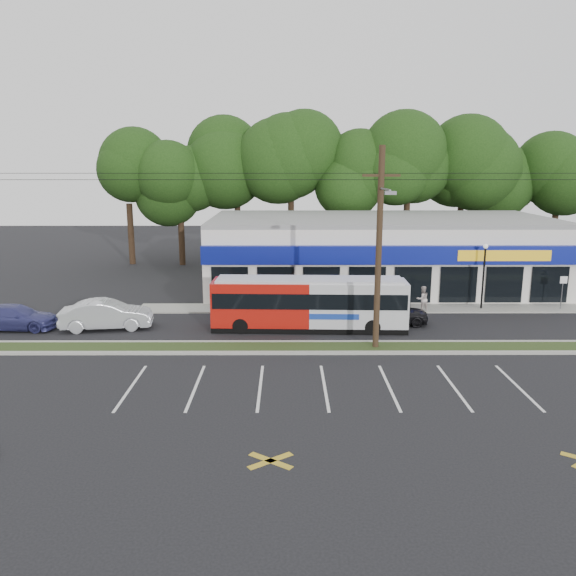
{
  "coord_description": "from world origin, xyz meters",
  "views": [
    {
      "loc": [
        -1.5,
        -26.02,
        9.08
      ],
      "look_at": [
        -1.41,
        5.0,
        2.27
      ],
      "focal_mm": 35.0,
      "sensor_mm": 36.0,
      "label": 1
    }
  ],
  "objects_px": {
    "sign_post": "(563,287)",
    "car_dark": "(390,312)",
    "pedestrian_b": "(423,299)",
    "car_silver": "(107,315)",
    "utility_pole": "(376,243)",
    "car_blue": "(15,317)",
    "metrobus": "(309,302)",
    "pedestrian_a": "(345,305)",
    "lamp_post": "(484,269)"
  },
  "relations": [
    {
      "from": "sign_post",
      "to": "car_dark",
      "type": "relative_size",
      "value": 0.52
    },
    {
      "from": "metrobus",
      "to": "pedestrian_a",
      "type": "relative_size",
      "value": 6.15
    },
    {
      "from": "lamp_post",
      "to": "car_dark",
      "type": "bearing_deg",
      "value": -152.92
    },
    {
      "from": "utility_pole",
      "to": "metrobus",
      "type": "xyz_separation_m",
      "value": [
        -3.04,
        3.57,
        -3.87
      ]
    },
    {
      "from": "metrobus",
      "to": "pedestrian_a",
      "type": "xyz_separation_m",
      "value": [
        2.21,
        1.97,
        -0.66
      ]
    },
    {
      "from": "car_dark",
      "to": "pedestrian_b",
      "type": "bearing_deg",
      "value": -41.27
    },
    {
      "from": "sign_post",
      "to": "car_silver",
      "type": "xyz_separation_m",
      "value": [
        -27.66,
        -4.0,
        -0.73
      ]
    },
    {
      "from": "sign_post",
      "to": "pedestrian_b",
      "type": "distance_m",
      "value": 8.95
    },
    {
      "from": "utility_pole",
      "to": "lamp_post",
      "type": "distance_m",
      "value": 11.67
    },
    {
      "from": "utility_pole",
      "to": "pedestrian_b",
      "type": "relative_size",
      "value": 30.16
    },
    {
      "from": "utility_pole",
      "to": "car_blue",
      "type": "xyz_separation_m",
      "value": [
        -19.66,
        3.63,
        -4.72
      ]
    },
    {
      "from": "utility_pole",
      "to": "pedestrian_b",
      "type": "xyz_separation_m",
      "value": [
        4.25,
        7.37,
        -4.58
      ]
    },
    {
      "from": "metrobus",
      "to": "car_silver",
      "type": "xyz_separation_m",
      "value": [
        -11.44,
        0.08,
        -0.72
      ]
    },
    {
      "from": "car_silver",
      "to": "sign_post",
      "type": "bearing_deg",
      "value": -90.34
    },
    {
      "from": "car_blue",
      "to": "car_dark",
      "type": "bearing_deg",
      "value": -86.02
    },
    {
      "from": "pedestrian_a",
      "to": "car_dark",
      "type": "bearing_deg",
      "value": 128.9
    },
    {
      "from": "lamp_post",
      "to": "metrobus",
      "type": "bearing_deg",
      "value": -159.02
    },
    {
      "from": "sign_post",
      "to": "car_dark",
      "type": "distance_m",
      "value": 11.89
    },
    {
      "from": "lamp_post",
      "to": "car_silver",
      "type": "relative_size",
      "value": 0.85
    },
    {
      "from": "sign_post",
      "to": "car_blue",
      "type": "relative_size",
      "value": 0.47
    },
    {
      "from": "car_blue",
      "to": "pedestrian_a",
      "type": "bearing_deg",
      "value": -82.75
    },
    {
      "from": "pedestrian_b",
      "to": "car_silver",
      "type": "bearing_deg",
      "value": -3.43
    },
    {
      "from": "utility_pole",
      "to": "car_blue",
      "type": "bearing_deg",
      "value": 169.54
    },
    {
      "from": "metrobus",
      "to": "car_blue",
      "type": "distance_m",
      "value": 16.64
    },
    {
      "from": "lamp_post",
      "to": "sign_post",
      "type": "bearing_deg",
      "value": -2.58
    },
    {
      "from": "lamp_post",
      "to": "car_dark",
      "type": "height_order",
      "value": "lamp_post"
    },
    {
      "from": "pedestrian_a",
      "to": "pedestrian_b",
      "type": "relative_size",
      "value": 1.07
    },
    {
      "from": "pedestrian_a",
      "to": "pedestrian_b",
      "type": "height_order",
      "value": "pedestrian_a"
    },
    {
      "from": "car_dark",
      "to": "pedestrian_a",
      "type": "relative_size",
      "value": 2.43
    },
    {
      "from": "utility_pole",
      "to": "sign_post",
      "type": "distance_m",
      "value": 15.71
    },
    {
      "from": "metrobus",
      "to": "car_blue",
      "type": "relative_size",
      "value": 2.3
    },
    {
      "from": "utility_pole",
      "to": "car_blue",
      "type": "relative_size",
      "value": 10.51
    },
    {
      "from": "lamp_post",
      "to": "sign_post",
      "type": "distance_m",
      "value": 5.13
    },
    {
      "from": "utility_pole",
      "to": "sign_post",
      "type": "height_order",
      "value": "utility_pole"
    },
    {
      "from": "lamp_post",
      "to": "metrobus",
      "type": "xyz_separation_m",
      "value": [
        -11.21,
        -4.3,
        -1.12
      ]
    },
    {
      "from": "metrobus",
      "to": "car_silver",
      "type": "height_order",
      "value": "metrobus"
    },
    {
      "from": "car_silver",
      "to": "utility_pole",
      "type": "bearing_deg",
      "value": -112.7
    },
    {
      "from": "pedestrian_b",
      "to": "pedestrian_a",
      "type": "bearing_deg",
      "value": 5.08
    },
    {
      "from": "utility_pole",
      "to": "pedestrian_b",
      "type": "bearing_deg",
      "value": 60.0
    },
    {
      "from": "car_blue",
      "to": "pedestrian_a",
      "type": "relative_size",
      "value": 2.68
    },
    {
      "from": "metrobus",
      "to": "car_dark",
      "type": "height_order",
      "value": "metrobus"
    },
    {
      "from": "car_silver",
      "to": "pedestrian_b",
      "type": "height_order",
      "value": "pedestrian_b"
    },
    {
      "from": "lamp_post",
      "to": "pedestrian_b",
      "type": "xyz_separation_m",
      "value": [
        -3.92,
        -0.51,
        -1.84
      ]
    },
    {
      "from": "metrobus",
      "to": "pedestrian_b",
      "type": "distance_m",
      "value": 8.26
    },
    {
      "from": "sign_post",
      "to": "pedestrian_a",
      "type": "xyz_separation_m",
      "value": [
        -14.0,
        -2.11,
        -0.67
      ]
    },
    {
      "from": "sign_post",
      "to": "pedestrian_b",
      "type": "relative_size",
      "value": 1.34
    },
    {
      "from": "utility_pole",
      "to": "car_blue",
      "type": "distance_m",
      "value": 20.54
    },
    {
      "from": "metrobus",
      "to": "pedestrian_a",
      "type": "height_order",
      "value": "metrobus"
    },
    {
      "from": "car_dark",
      "to": "lamp_post",
      "type": "bearing_deg",
      "value": -61.91
    },
    {
      "from": "metrobus",
      "to": "car_silver",
      "type": "distance_m",
      "value": 11.47
    }
  ]
}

